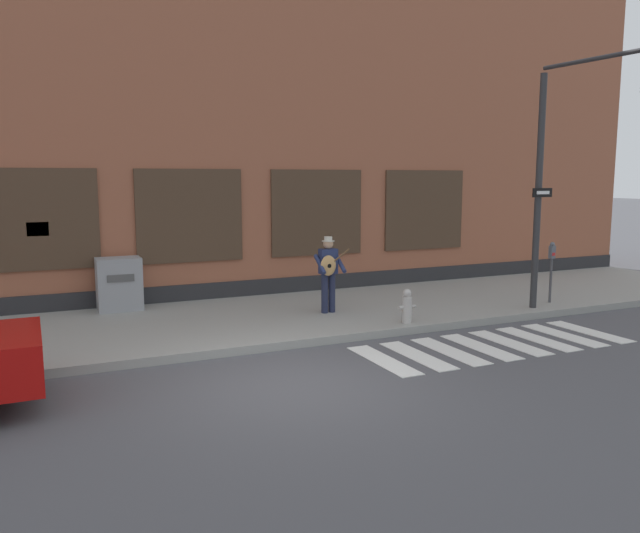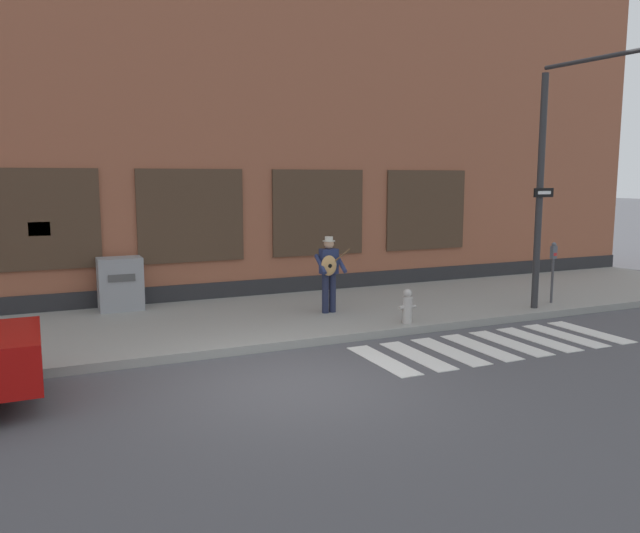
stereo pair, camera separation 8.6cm
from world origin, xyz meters
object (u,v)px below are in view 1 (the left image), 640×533
at_px(parking_meter, 552,263).
at_px(fire_hydrant, 407,306).
at_px(busker, 328,270).
at_px(utility_box, 119,284).
at_px(traffic_light, 581,141).

relative_size(parking_meter, fire_hydrant, 2.05).
height_order(busker, fire_hydrant, busker).
relative_size(parking_meter, utility_box, 1.22).
height_order(busker, utility_box, busker).
height_order(utility_box, fire_hydrant, utility_box).
bearing_deg(fire_hydrant, traffic_light, -14.64).
bearing_deg(busker, utility_box, 151.89).
distance_m(utility_box, fire_hydrant, 6.35).
distance_m(busker, utility_box, 4.66).
bearing_deg(parking_meter, traffic_light, -117.89).
xyz_separation_m(parking_meter, fire_hydrant, (-4.23, -0.39, -0.60)).
bearing_deg(parking_meter, utility_box, 160.36).
xyz_separation_m(busker, utility_box, (-4.10, 2.19, -0.36)).
distance_m(traffic_light, fire_hydrant, 4.95).
distance_m(traffic_light, utility_box, 10.31).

